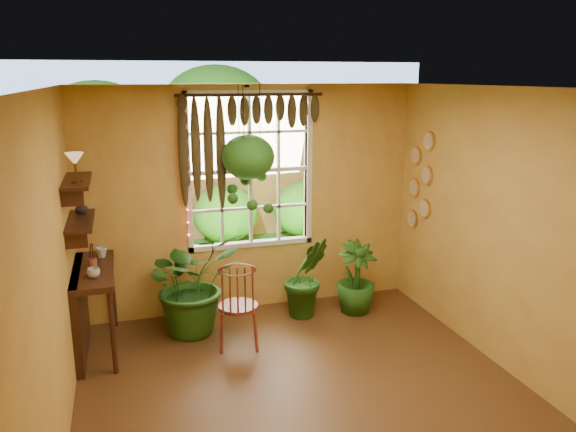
% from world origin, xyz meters
% --- Properties ---
extents(floor, '(4.50, 4.50, 0.00)m').
position_xyz_m(floor, '(0.00, 0.00, 0.00)').
color(floor, '#512D17').
rests_on(floor, ground).
extents(ceiling, '(4.50, 4.50, 0.00)m').
position_xyz_m(ceiling, '(0.00, 0.00, 2.70)').
color(ceiling, silver).
rests_on(ceiling, wall_back).
extents(wall_back, '(4.00, 0.00, 4.00)m').
position_xyz_m(wall_back, '(0.00, 2.25, 1.35)').
color(wall_back, gold).
rests_on(wall_back, floor).
extents(wall_left, '(0.00, 4.50, 4.50)m').
position_xyz_m(wall_left, '(-2.00, 0.00, 1.35)').
color(wall_left, gold).
rests_on(wall_left, floor).
extents(wall_right, '(0.00, 4.50, 4.50)m').
position_xyz_m(wall_right, '(2.00, 0.00, 1.35)').
color(wall_right, gold).
rests_on(wall_right, floor).
extents(window, '(1.52, 0.10, 1.86)m').
position_xyz_m(window, '(0.00, 2.28, 1.70)').
color(window, white).
rests_on(window, wall_back).
extents(valance_vine, '(1.70, 0.12, 1.10)m').
position_xyz_m(valance_vine, '(-0.08, 2.16, 2.28)').
color(valance_vine, '#341B0E').
rests_on(valance_vine, window).
extents(string_lights, '(0.03, 0.03, 1.54)m').
position_xyz_m(string_lights, '(-0.76, 2.19, 1.75)').
color(string_lights, '#FF2633').
rests_on(string_lights, window).
extents(wall_plates, '(0.04, 0.32, 1.10)m').
position_xyz_m(wall_plates, '(1.98, 1.79, 1.55)').
color(wall_plates, beige).
rests_on(wall_plates, wall_right).
extents(counter_ledge, '(0.40, 1.20, 0.90)m').
position_xyz_m(counter_ledge, '(-1.91, 1.60, 0.55)').
color(counter_ledge, '#341B0E').
rests_on(counter_ledge, floor).
extents(shelf_lower, '(0.25, 0.90, 0.04)m').
position_xyz_m(shelf_lower, '(-1.88, 1.60, 1.40)').
color(shelf_lower, '#341B0E').
rests_on(shelf_lower, wall_left).
extents(shelf_upper, '(0.25, 0.90, 0.04)m').
position_xyz_m(shelf_upper, '(-1.88, 1.60, 1.80)').
color(shelf_upper, '#341B0E').
rests_on(shelf_upper, wall_left).
extents(backyard, '(14.00, 10.00, 12.00)m').
position_xyz_m(backyard, '(0.24, 6.87, 1.28)').
color(backyard, '#275A19').
rests_on(backyard, ground).
extents(windsor_chair, '(0.49, 0.51, 1.12)m').
position_xyz_m(windsor_chair, '(-0.39, 1.25, 0.32)').
color(windsor_chair, maroon).
rests_on(windsor_chair, floor).
extents(potted_plant_left, '(1.27, 1.18, 1.16)m').
position_xyz_m(potted_plant_left, '(-0.79, 1.75, 0.58)').
color(potted_plant_left, '#144312').
rests_on(potted_plant_left, floor).
extents(potted_plant_mid, '(0.55, 0.45, 0.97)m').
position_xyz_m(potted_plant_mid, '(0.55, 1.79, 0.49)').
color(potted_plant_mid, '#144312').
rests_on(potted_plant_mid, floor).
extents(potted_plant_right, '(0.54, 0.54, 0.87)m').
position_xyz_m(potted_plant_right, '(1.15, 1.73, 0.43)').
color(potted_plant_right, '#144312').
rests_on(potted_plant_right, floor).
extents(hanging_basket, '(0.60, 0.60, 1.47)m').
position_xyz_m(hanging_basket, '(-0.07, 2.04, 1.84)').
color(hanging_basket, black).
rests_on(hanging_basket, ceiling).
extents(cup_a, '(0.13, 0.13, 0.10)m').
position_xyz_m(cup_a, '(-1.78, 1.31, 0.95)').
color(cup_a, silver).
rests_on(cup_a, counter_ledge).
extents(cup_b, '(0.12, 0.12, 0.11)m').
position_xyz_m(cup_b, '(-1.72, 1.93, 0.95)').
color(cup_b, beige).
rests_on(cup_b, counter_ledge).
extents(brush_jar, '(0.10, 0.10, 0.35)m').
position_xyz_m(brush_jar, '(-1.80, 1.56, 1.04)').
color(brush_jar, brown).
rests_on(brush_jar, counter_ledge).
extents(shelf_vase, '(0.13, 0.13, 0.13)m').
position_xyz_m(shelf_vase, '(-1.87, 1.82, 1.48)').
color(shelf_vase, '#B2AD99').
rests_on(shelf_vase, shelf_lower).
extents(tiffany_lamp, '(0.17, 0.17, 0.29)m').
position_xyz_m(tiffany_lamp, '(-1.86, 1.38, 2.03)').
color(tiffany_lamp, '#553518').
rests_on(tiffany_lamp, shelf_upper).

